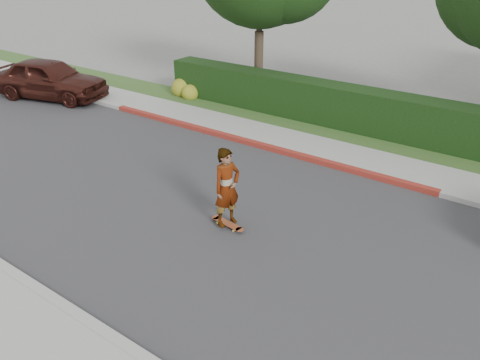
{
  "coord_description": "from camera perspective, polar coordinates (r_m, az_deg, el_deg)",
  "views": [
    {
      "loc": [
        2.88,
        -7.48,
        5.87
      ],
      "look_at": [
        -2.61,
        0.28,
        1.0
      ],
      "focal_mm": 35.0,
      "sensor_mm": 36.0,
      "label": 1
    }
  ],
  "objects": [
    {
      "name": "planting_strip",
      "position": [
        15.5,
        21.93,
        3.03
      ],
      "size": [
        60.0,
        1.6,
        0.1
      ],
      "primitive_type": "cube",
      "color": "#2D4C1E",
      "rests_on": "ground"
    },
    {
      "name": "curb_red_section",
      "position": [
        15.16,
        0.98,
        4.66
      ],
      "size": [
        12.0,
        0.21,
        0.15
      ],
      "primitive_type": "cube",
      "color": "maroon",
      "rests_on": "ground"
    },
    {
      "name": "skateboard",
      "position": [
        10.79,
        -1.54,
        -5.33
      ],
      "size": [
        0.97,
        0.3,
        0.09
      ],
      "rotation": [
        0.0,
        0.0,
        -0.12
      ],
      "color": "gold",
      "rests_on": "ground"
    },
    {
      "name": "road",
      "position": [
        9.93,
        11.62,
        -9.73
      ],
      "size": [
        60.0,
        8.0,
        0.01
      ],
      "primitive_type": "cube",
      "color": "#2D2D30",
      "rests_on": "ground"
    },
    {
      "name": "hedge",
      "position": [
        16.62,
        12.94,
        8.5
      ],
      "size": [
        15.0,
        1.0,
        1.5
      ],
      "primitive_type": "cube",
      "color": "black",
      "rests_on": "ground"
    },
    {
      "name": "ground",
      "position": [
        9.94,
        11.61,
        -9.75
      ],
      "size": [
        120.0,
        120.0,
        0.0
      ],
      "primitive_type": "plane",
      "color": "slate",
      "rests_on": "ground"
    },
    {
      "name": "curb_far",
      "position": [
        13.27,
        19.09,
        -0.38
      ],
      "size": [
        60.0,
        0.2,
        0.15
      ],
      "primitive_type": "cube",
      "color": "#9E9E99",
      "rests_on": "ground"
    },
    {
      "name": "flowering_shrub",
      "position": [
        19.97,
        -6.76,
        10.86
      ],
      "size": [
        1.4,
        1.0,
        0.9
      ],
      "color": "#2D4C19",
      "rests_on": "ground"
    },
    {
      "name": "skateboarder",
      "position": [
        10.31,
        -1.6,
        -0.93
      ],
      "size": [
        0.6,
        0.77,
        1.85
      ],
      "primitive_type": "imported",
      "rotation": [
        0.0,
        0.0,
        1.31
      ],
      "color": "white",
      "rests_on": "skateboard"
    },
    {
      "name": "car_maroon",
      "position": [
        21.15,
        -22.19,
        11.36
      ],
      "size": [
        5.15,
        3.16,
        1.64
      ],
      "primitive_type": "imported",
      "rotation": [
        0.0,
        0.0,
        1.85
      ],
      "color": "#3E1A13",
      "rests_on": "ground"
    },
    {
      "name": "sidewalk_far",
      "position": [
        14.06,
        20.21,
        0.95
      ],
      "size": [
        60.0,
        1.6,
        0.12
      ],
      "primitive_type": "cube",
      "color": "gray",
      "rests_on": "ground"
    }
  ]
}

